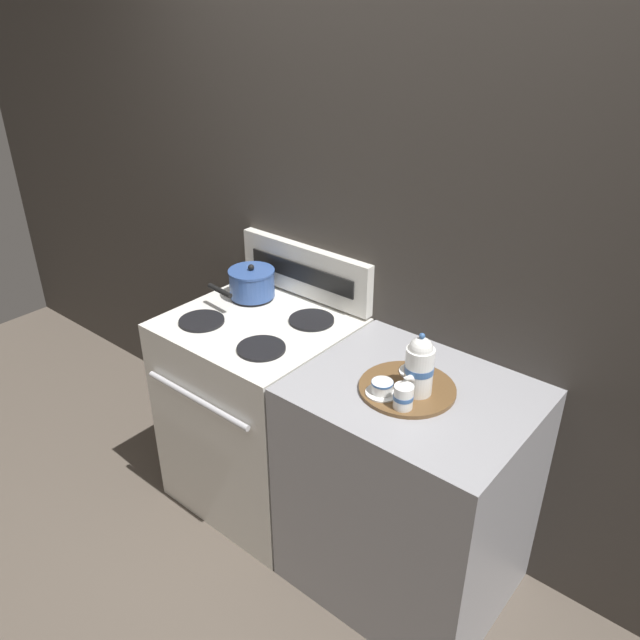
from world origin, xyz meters
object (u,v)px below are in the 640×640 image
(stove, at_px, (262,411))
(teapot, at_px, (419,366))
(teacup_right, at_px, (415,367))
(creamer_jug, at_px, (403,397))
(saucepan, at_px, (251,283))
(serving_tray, at_px, (407,388))
(teacup_left, at_px, (382,388))

(stove, relative_size, teapot, 4.08)
(teacup_right, distance_m, creamer_jug, 0.22)
(stove, height_order, saucepan, saucepan)
(serving_tray, distance_m, teacup_right, 0.10)
(saucepan, relative_size, creamer_jug, 3.55)
(serving_tray, xyz_separation_m, teacup_right, (-0.03, 0.09, 0.03))
(teapot, xyz_separation_m, creamer_jug, (0.01, -0.10, -0.06))
(serving_tray, xyz_separation_m, teacup_left, (-0.04, -0.09, 0.03))
(serving_tray, relative_size, teapot, 1.47)
(stove, height_order, creamer_jug, creamer_jug)
(stove, height_order, teacup_right, teacup_right)
(stove, distance_m, teacup_left, 0.86)
(saucepan, distance_m, serving_tray, 0.93)
(teapot, bearing_deg, creamer_jug, -84.79)
(teacup_left, xyz_separation_m, teacup_right, (0.02, 0.18, 0.00))
(stove, relative_size, teacup_left, 8.29)
(stove, relative_size, creamer_jug, 11.34)
(creamer_jug, bearing_deg, teacup_right, 111.65)
(teacup_right, bearing_deg, saucepan, 175.28)
(saucepan, bearing_deg, teacup_left, -16.28)
(teapot, xyz_separation_m, teacup_right, (-0.07, 0.10, -0.08))
(saucepan, xyz_separation_m, creamer_jug, (0.96, -0.27, -0.02))
(teapot, distance_m, creamer_jug, 0.12)
(serving_tray, bearing_deg, teapot, -8.49)
(stove, bearing_deg, teacup_left, -8.86)
(teapot, bearing_deg, serving_tray, 171.51)
(saucepan, xyz_separation_m, teacup_right, (0.88, -0.07, -0.04))
(teacup_left, bearing_deg, teacup_right, 84.99)
(serving_tray, xyz_separation_m, creamer_jug, (0.05, -0.11, 0.05))
(saucepan, bearing_deg, serving_tray, -10.26)
(teacup_right, bearing_deg, teacup_left, -95.01)
(teacup_left, bearing_deg, serving_tray, 63.51)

